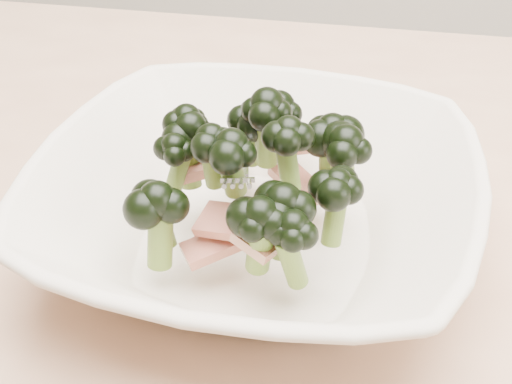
# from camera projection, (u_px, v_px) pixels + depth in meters

# --- Properties ---
(dining_table) EXTENTS (1.20, 0.80, 0.75)m
(dining_table) POSITION_uv_depth(u_px,v_px,m) (348.00, 315.00, 0.61)
(dining_table) COLOR tan
(dining_table) RESTS_ON ground
(broccoli_dish) EXTENTS (0.33, 0.33, 0.12)m
(broccoli_dish) POSITION_uv_depth(u_px,v_px,m) (256.00, 200.00, 0.50)
(broccoli_dish) COLOR beige
(broccoli_dish) RESTS_ON dining_table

